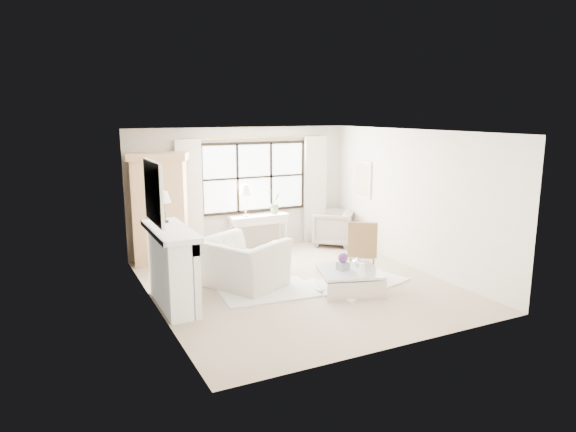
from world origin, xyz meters
The scene contains 32 objects.
floor centered at (0.00, 0.00, 0.00)m, with size 5.50×5.50×0.00m, color tan.
ceiling centered at (0.00, 0.00, 2.70)m, with size 5.50×5.50×0.00m, color silver.
wall_back centered at (0.00, 2.75, 1.35)m, with size 5.00×5.00×0.00m, color beige.
wall_front centered at (0.00, -2.75, 1.35)m, with size 5.00×5.00×0.00m, color silver.
wall_left centered at (-2.50, 0.00, 1.35)m, with size 5.50×5.50×0.00m, color white.
wall_right centered at (2.50, 0.00, 1.35)m, with size 5.50×5.50×0.00m, color silver.
window_pane centered at (0.30, 2.73, 1.60)m, with size 2.40×0.02×1.50m, color white.
window_frame centered at (0.30, 2.72, 1.60)m, with size 2.50×0.04×1.50m, color black, non-canonical shape.
curtain_rod centered at (0.30, 2.67, 2.47)m, with size 0.04×0.04×3.30m, color #A58439.
curtain_left centered at (-1.20, 2.65, 1.24)m, with size 0.55×0.10×2.47m, color silver.
curtain_right centered at (1.80, 2.65, 1.24)m, with size 0.55×0.10×2.47m, color beige.
fireplace centered at (-2.27, 0.00, 0.65)m, with size 0.58×1.66×1.26m.
mirror_frame centered at (-2.47, 0.00, 1.84)m, with size 0.05×1.15×0.95m, color white.
mirror_glass centered at (-2.44, 0.00, 1.84)m, with size 0.02×1.00×0.80m, color silver.
art_frame centered at (2.47, 1.70, 1.55)m, with size 0.04×0.62×0.82m, color silver.
art_canvas centered at (2.45, 1.70, 1.55)m, with size 0.01×0.52×0.72m, color beige.
mantel_lamp centered at (-2.22, 0.47, 1.65)m, with size 0.22×0.22×0.51m.
armoire centered at (-1.86, 2.38, 1.14)m, with size 1.30×1.07×2.24m.
console_table centered at (0.28, 2.47, 0.40)m, with size 1.31×0.47×0.80m.
console_lamp centered at (-0.02, 2.46, 1.36)m, with size 0.28×0.28×0.69m.
orchid_plant centered at (0.68, 2.47, 1.04)m, with size 0.26×0.21×0.47m, color #576D49.
side_table centered at (0.18, 1.11, 0.33)m, with size 0.40×0.40×0.51m.
rug_left centered at (-0.66, -0.08, 0.01)m, with size 1.58×1.11×0.03m, color silver.
rug_right centered at (0.95, -0.33, 0.02)m, with size 1.68×1.26×0.03m, color white.
club_armchair centered at (-0.93, 0.34, 0.43)m, with size 1.33×1.16×0.86m, color beige.
wingback_chair centered at (2.01, 2.16, 0.40)m, with size 0.85×0.88×0.80m, color #A19688.
french_chair centered at (1.22, -0.18, 0.31)m, with size 0.67×0.67×1.08m.
coffee_table centered at (0.63, -0.66, 0.18)m, with size 1.25×1.25×0.38m.
planter_box centered at (0.52, -0.61, 0.44)m, with size 0.17×0.17×0.13m, color slate.
planter_flowers centered at (0.52, -0.61, 0.59)m, with size 0.17×0.17×0.17m, color #552A69.
pillar_candle centered at (0.82, -0.75, 0.44)m, with size 0.09×0.09×0.12m, color white.
coffee_vase centered at (0.89, -0.49, 0.46)m, with size 0.15×0.15×0.16m, color silver.
Camera 1 is at (-4.02, -7.71, 3.03)m, focal length 32.00 mm.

